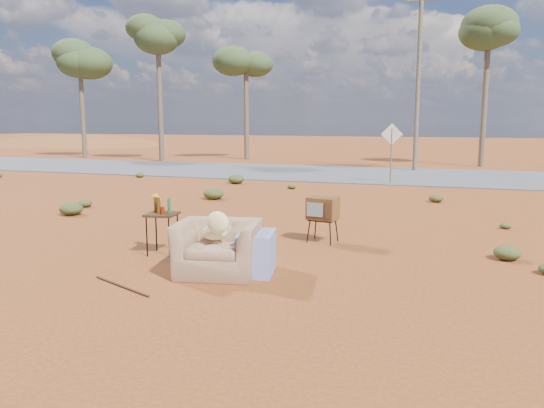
% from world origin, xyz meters
% --- Properties ---
extents(ground, '(140.00, 140.00, 0.00)m').
position_xyz_m(ground, '(0.00, 0.00, 0.00)').
color(ground, brown).
rests_on(ground, ground).
extents(highway, '(140.00, 7.00, 0.04)m').
position_xyz_m(highway, '(0.00, 15.00, 0.02)').
color(highway, '#565659').
rests_on(highway, ground).
extents(dirt_mound, '(26.00, 18.00, 2.00)m').
position_xyz_m(dirt_mound, '(-30.00, 34.00, 0.00)').
color(dirt_mound, brown).
rests_on(dirt_mound, ground).
extents(armchair, '(1.53, 1.15, 1.06)m').
position_xyz_m(armchair, '(0.38, -0.41, 0.50)').
color(armchair, '#916F4F').
rests_on(armchair, ground).
extents(tv_unit, '(0.59, 0.51, 0.86)m').
position_xyz_m(tv_unit, '(1.30, 2.08, 0.64)').
color(tv_unit, black).
rests_on(tv_unit, ground).
extents(side_table, '(0.56, 0.56, 1.01)m').
position_xyz_m(side_table, '(-1.15, 0.35, 0.74)').
color(side_table, '#352313').
rests_on(side_table, ground).
extents(rusty_bar, '(1.20, 0.56, 0.03)m').
position_xyz_m(rusty_bar, '(-0.71, -1.50, 0.02)').
color(rusty_bar, '#472012').
rests_on(rusty_bar, ground).
extents(road_sign, '(0.78, 0.06, 2.19)m').
position_xyz_m(road_sign, '(1.50, 12.00, 1.50)').
color(road_sign, brown).
rests_on(road_sign, ground).
extents(eucalyptus_far_left, '(3.20, 3.20, 7.10)m').
position_xyz_m(eucalyptus_far_left, '(-18.00, 20.00, 5.94)').
color(eucalyptus_far_left, brown).
rests_on(eucalyptus_far_left, ground).
extents(eucalyptus_left, '(3.20, 3.20, 8.10)m').
position_xyz_m(eucalyptus_left, '(-12.00, 19.00, 6.92)').
color(eucalyptus_left, brown).
rests_on(eucalyptus_left, ground).
extents(eucalyptus_near_left, '(3.20, 3.20, 6.60)m').
position_xyz_m(eucalyptus_near_left, '(-8.00, 22.00, 5.45)').
color(eucalyptus_near_left, brown).
rests_on(eucalyptus_near_left, ground).
extents(eucalyptus_center, '(3.20, 3.20, 7.60)m').
position_xyz_m(eucalyptus_center, '(5.00, 21.00, 6.43)').
color(eucalyptus_center, brown).
rests_on(eucalyptus_center, ground).
extents(utility_pole_center, '(1.40, 0.20, 8.00)m').
position_xyz_m(utility_pole_center, '(2.00, 17.50, 4.15)').
color(utility_pole_center, brown).
rests_on(utility_pole_center, ground).
extents(scrub_patch, '(17.49, 8.07, 0.33)m').
position_xyz_m(scrub_patch, '(-0.82, 4.41, 0.14)').
color(scrub_patch, '#484C21').
rests_on(scrub_patch, ground).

